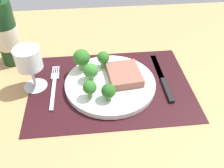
% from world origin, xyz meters
% --- Properties ---
extents(ground_plane, '(1.40, 1.10, 0.03)m').
position_xyz_m(ground_plane, '(0.00, 0.00, -0.01)').
color(ground_plane, tan).
extents(placemat, '(0.47, 0.33, 0.00)m').
position_xyz_m(placemat, '(0.00, 0.00, 0.00)').
color(placemat, black).
rests_on(placemat, ground_plane).
extents(plate, '(0.26, 0.26, 0.02)m').
position_xyz_m(plate, '(0.00, 0.00, 0.01)').
color(plate, white).
rests_on(plate, placemat).
extents(steak, '(0.10, 0.12, 0.02)m').
position_xyz_m(steak, '(0.04, 0.01, 0.03)').
color(steak, '#8C5647').
rests_on(steak, plate).
extents(broccoli_front_edge, '(0.04, 0.04, 0.06)m').
position_xyz_m(broccoli_front_edge, '(-0.05, 0.01, 0.05)').
color(broccoli_front_edge, '#5B8942').
rests_on(broccoli_front_edge, plate).
extents(broccoli_near_fork, '(0.05, 0.05, 0.07)m').
position_xyz_m(broccoli_near_fork, '(-0.08, 0.07, 0.06)').
color(broccoli_near_fork, '#6B994C').
rests_on(broccoli_near_fork, plate).
extents(broccoli_near_steak, '(0.04, 0.04, 0.05)m').
position_xyz_m(broccoli_near_steak, '(-0.06, -0.06, 0.05)').
color(broccoli_near_steak, '#5B8942').
rests_on(broccoli_near_steak, plate).
extents(broccoli_center, '(0.04, 0.04, 0.06)m').
position_xyz_m(broccoli_center, '(-0.01, 0.07, 0.05)').
color(broccoli_center, '#5B8942').
rests_on(broccoli_center, plate).
extents(broccoli_back_left, '(0.04, 0.04, 0.05)m').
position_xyz_m(broccoli_back_left, '(-0.01, -0.07, 0.05)').
color(broccoli_back_left, '#5B8942').
rests_on(broccoli_back_left, plate).
extents(fork, '(0.02, 0.19, 0.01)m').
position_xyz_m(fork, '(-0.17, 0.01, 0.01)').
color(fork, silver).
rests_on(fork, placemat).
extents(knife, '(0.02, 0.23, 0.01)m').
position_xyz_m(knife, '(0.16, 0.01, 0.01)').
color(knife, black).
rests_on(knife, placemat).
extents(wine_bottle, '(0.07, 0.07, 0.31)m').
position_xyz_m(wine_bottle, '(-0.31, 0.16, 0.11)').
color(wine_bottle, '#143819').
rests_on(wine_bottle, ground_plane).
extents(wine_glass, '(0.07, 0.07, 0.13)m').
position_xyz_m(wine_glass, '(-0.22, 0.02, 0.09)').
color(wine_glass, silver).
rests_on(wine_glass, ground_plane).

